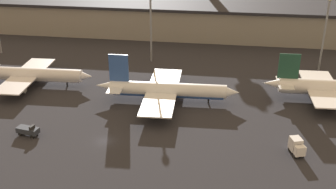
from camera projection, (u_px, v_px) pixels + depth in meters
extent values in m
plane|color=#26262B|center=(104.00, 141.00, 105.04)|extent=(600.00, 600.00, 0.00)
cube|color=gray|center=(164.00, 19.00, 187.11)|extent=(192.28, 25.60, 12.80)
cube|color=black|center=(164.00, 3.00, 184.16)|extent=(192.28, 27.60, 1.20)
cylinder|color=silver|center=(31.00, 74.00, 135.52)|extent=(33.73, 5.31, 3.96)
cylinder|color=silver|center=(31.00, 76.00, 135.82)|extent=(32.03, 4.65, 3.37)
cone|color=silver|center=(85.00, 76.00, 133.75)|extent=(4.90, 3.95, 3.76)
cube|color=silver|center=(26.00, 75.00, 135.90)|extent=(9.92, 30.41, 0.36)
cylinder|color=gray|center=(40.00, 70.00, 143.96)|extent=(4.44, 2.35, 2.18)
cylinder|color=gray|center=(18.00, 90.00, 128.77)|extent=(4.44, 2.35, 2.18)
cylinder|color=black|center=(67.00, 84.00, 135.57)|extent=(0.50, 0.50, 1.78)
cylinder|color=black|center=(29.00, 80.00, 138.33)|extent=(0.50, 0.50, 1.78)
cylinder|color=black|center=(25.00, 84.00, 135.47)|extent=(0.50, 0.50, 1.78)
cylinder|color=white|center=(168.00, 89.00, 124.10)|extent=(34.61, 5.50, 4.11)
cylinder|color=#2D519E|center=(168.00, 92.00, 124.41)|extent=(32.87, 4.81, 3.49)
cone|color=white|center=(231.00, 92.00, 122.28)|extent=(5.08, 4.10, 3.90)
cone|color=white|center=(106.00, 86.00, 125.82)|extent=(6.30, 3.74, 3.49)
cube|color=#2D519E|center=(119.00, 68.00, 122.92)|extent=(5.76, 0.63, 8.26)
cube|color=white|center=(117.00, 85.00, 125.34)|extent=(4.60, 12.36, 0.24)
cube|color=white|center=(162.00, 91.00, 124.49)|extent=(10.40, 34.24, 0.36)
cylinder|color=gray|center=(169.00, 83.00, 133.53)|extent=(4.61, 2.44, 2.26)
cylinder|color=gray|center=(162.00, 110.00, 116.42)|extent=(4.61, 2.44, 2.26)
cylinder|color=black|center=(208.00, 100.00, 124.17)|extent=(0.50, 0.50, 1.85)
cylinder|color=black|center=(163.00, 96.00, 127.01)|extent=(0.50, 0.50, 1.85)
cylinder|color=black|center=(161.00, 101.00, 124.05)|extent=(0.50, 0.50, 1.85)
cylinder|color=white|center=(328.00, 87.00, 125.27)|extent=(28.63, 5.52, 4.37)
cylinder|color=#ADB2B7|center=(327.00, 89.00, 125.59)|extent=(27.18, 4.80, 3.71)
cone|color=white|center=(274.00, 83.00, 126.69)|extent=(6.70, 3.98, 3.71)
cube|color=#1E4738|center=(289.00, 66.00, 123.91)|extent=(6.13, 0.65, 7.70)
cube|color=white|center=(285.00, 83.00, 126.23)|extent=(4.77, 10.11, 0.24)
cube|color=white|center=(322.00, 88.00, 125.64)|extent=(10.72, 27.98, 0.36)
cylinder|color=gray|center=(319.00, 83.00, 133.14)|extent=(4.90, 2.60, 2.40)
cylinder|color=gray|center=(331.00, 104.00, 119.20)|extent=(4.90, 2.60, 2.40)
cylinder|color=black|center=(320.00, 94.00, 128.32)|extent=(0.50, 0.50, 1.97)
cylinder|color=black|center=(322.00, 99.00, 125.17)|extent=(0.50, 0.50, 1.97)
cube|color=white|center=(300.00, 151.00, 97.44)|extent=(2.71, 2.04, 2.38)
cube|color=silver|center=(296.00, 144.00, 99.50)|extent=(3.16, 3.45, 3.17)
cylinder|color=black|center=(302.00, 156.00, 98.31)|extent=(0.85, 1.04, 0.90)
cylinder|color=black|center=(295.00, 156.00, 98.05)|extent=(0.85, 1.04, 0.90)
cylinder|color=black|center=(297.00, 149.00, 100.94)|extent=(0.85, 1.04, 0.90)
cylinder|color=black|center=(290.00, 150.00, 100.69)|extent=(0.85, 1.04, 0.90)
cube|color=#282D38|center=(28.00, 130.00, 107.18)|extent=(6.02, 3.35, 1.43)
cube|color=black|center=(32.00, 127.00, 106.29)|extent=(0.98, 1.77, 0.80)
cylinder|color=black|center=(36.00, 133.00, 107.83)|extent=(0.99, 0.75, 0.90)
cylinder|color=black|center=(32.00, 136.00, 106.29)|extent=(0.99, 0.75, 0.90)
cylinder|color=black|center=(24.00, 131.00, 108.89)|extent=(0.99, 0.75, 0.90)
cylinder|color=black|center=(20.00, 134.00, 107.36)|extent=(0.99, 0.75, 0.90)
cylinder|color=slate|center=(151.00, 28.00, 151.64)|extent=(0.70, 0.70, 25.41)
cylinder|color=slate|center=(324.00, 36.00, 143.64)|extent=(0.70, 0.70, 24.80)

